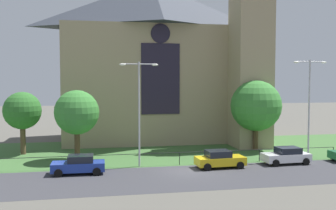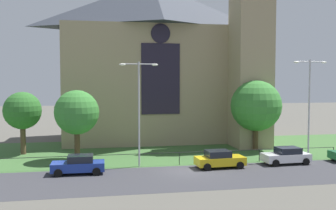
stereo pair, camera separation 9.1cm
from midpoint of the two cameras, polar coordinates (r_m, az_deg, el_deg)
ground at (r=42.67m, az=-0.43°, el=-6.56°), size 160.00×160.00×0.00m
road_asphalt at (r=31.19m, az=3.54°, el=-10.36°), size 120.00×8.00×0.01m
grass_verge at (r=40.74m, az=0.07°, el=-7.05°), size 120.00×20.00×0.01m
church_building at (r=50.03m, az=-1.19°, el=6.74°), size 23.20×16.20×26.00m
iron_railing at (r=35.26m, az=1.73°, el=-7.12°), size 30.51×0.07×1.13m
tree_left_near at (r=37.61m, az=-13.06°, el=-1.09°), size 4.16×4.16×6.63m
tree_right_near at (r=43.26m, az=12.73°, el=-0.12°), size 5.47×5.47×7.54m
tree_left_far at (r=42.43m, az=-20.33°, el=-0.82°), size 3.81×3.81×6.37m
streetlamp_near at (r=34.01m, az=-4.16°, el=0.56°), size 3.37×0.26×9.13m
streetlamp_far at (r=39.22m, az=19.91°, el=1.02°), size 3.37×0.26×9.47m
parked_car_blue at (r=32.73m, az=-12.77°, el=-8.45°), size 4.23×2.09×1.51m
parked_car_yellow at (r=34.37m, az=7.57°, el=-7.81°), size 4.28×2.19×1.51m
parked_car_white at (r=37.18m, az=16.88°, el=-7.07°), size 4.26×2.15×1.51m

